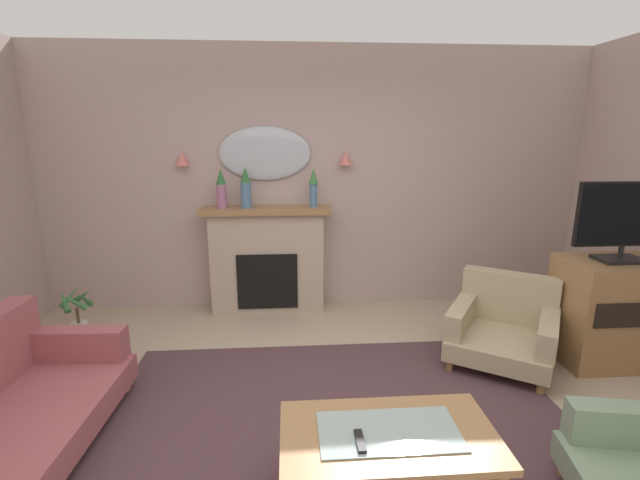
# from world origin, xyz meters

# --- Properties ---
(floor) EXTENTS (6.88, 5.93, 0.10)m
(floor) POSITION_xyz_m (0.00, 0.00, -0.05)
(floor) COLOR tan
(floor) RESTS_ON ground
(wall_back) EXTENTS (6.88, 0.10, 2.82)m
(wall_back) POSITION_xyz_m (0.00, 2.52, 1.41)
(wall_back) COLOR #B29993
(wall_back) RESTS_ON ground
(patterned_rug) EXTENTS (3.20, 2.40, 0.01)m
(patterned_rug) POSITION_xyz_m (0.00, 0.20, 0.01)
(patterned_rug) COLOR #4C3338
(patterned_rug) RESTS_ON ground
(fireplace) EXTENTS (1.36, 0.36, 1.16)m
(fireplace) POSITION_xyz_m (-0.54, 2.30, 0.57)
(fireplace) COLOR tan
(fireplace) RESTS_ON ground
(mantel_vase_right) EXTENTS (0.10, 0.10, 0.41)m
(mantel_vase_right) POSITION_xyz_m (-0.99, 2.27, 1.36)
(mantel_vase_right) COLOR #9E6084
(mantel_vase_right) RESTS_ON fireplace
(mantel_vase_left) EXTENTS (0.11, 0.11, 0.42)m
(mantel_vase_left) POSITION_xyz_m (-0.74, 2.27, 1.36)
(mantel_vase_left) COLOR #4C7093
(mantel_vase_left) RESTS_ON fireplace
(mantel_vase_centre) EXTENTS (0.10, 0.10, 0.40)m
(mantel_vase_centre) POSITION_xyz_m (-0.04, 2.27, 1.38)
(mantel_vase_centre) COLOR #4C7093
(mantel_vase_centre) RESTS_ON fireplace
(wall_mirror) EXTENTS (0.96, 0.06, 0.56)m
(wall_mirror) POSITION_xyz_m (-0.54, 2.44, 1.71)
(wall_mirror) COLOR #B2BCC6
(wall_sconce_left) EXTENTS (0.14, 0.14, 0.14)m
(wall_sconce_left) POSITION_xyz_m (-1.39, 2.39, 1.66)
(wall_sconce_left) COLOR #D17066
(wall_sconce_right) EXTENTS (0.14, 0.14, 0.14)m
(wall_sconce_right) POSITION_xyz_m (0.31, 2.39, 1.66)
(wall_sconce_right) COLOR #D17066
(coffee_table) EXTENTS (1.10, 0.60, 0.45)m
(coffee_table) POSITION_xyz_m (0.18, -0.38, 0.38)
(coffee_table) COLOR olive
(coffee_table) RESTS_ON ground
(tv_remote) EXTENTS (0.04, 0.16, 0.02)m
(tv_remote) POSITION_xyz_m (0.02, -0.46, 0.45)
(tv_remote) COLOR black
(tv_remote) RESTS_ON coffee_table
(armchair_near_fireplace) EXTENTS (1.12, 1.13, 0.71)m
(armchair_near_fireplace) POSITION_xyz_m (1.53, 1.07, 0.31)
(armchair_near_fireplace) COLOR tan
(armchair_near_fireplace) RESTS_ON ground
(tv_cabinet) EXTENTS (0.80, 0.57, 0.90)m
(tv_cabinet) POSITION_xyz_m (2.39, 0.98, 0.45)
(tv_cabinet) COLOR olive
(tv_cabinet) RESTS_ON ground
(tv_flatscreen) EXTENTS (0.84, 0.24, 0.65)m
(tv_flatscreen) POSITION_xyz_m (2.39, 0.96, 1.25)
(tv_flatscreen) COLOR black
(tv_flatscreen) RESTS_ON tv_cabinet
(potted_plant_small_fern) EXTENTS (0.31, 0.32, 0.49)m
(potted_plant_small_fern) POSITION_xyz_m (-2.34, 1.77, 0.24)
(potted_plant_small_fern) COLOR silver
(potted_plant_small_fern) RESTS_ON ground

